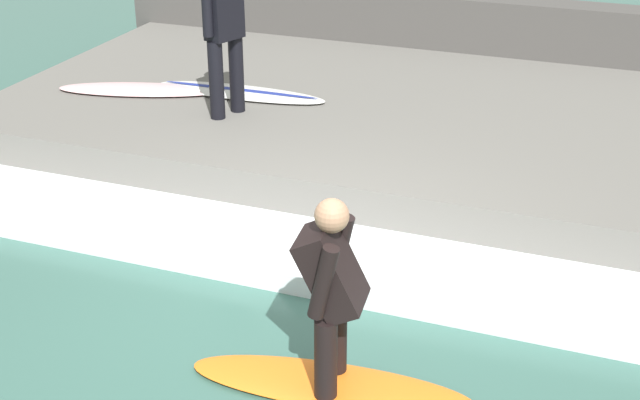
# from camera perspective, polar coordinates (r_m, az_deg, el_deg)

# --- Properties ---
(ground_plane) EXTENTS (28.00, 28.00, 0.00)m
(ground_plane) POSITION_cam_1_polar(r_m,az_deg,el_deg) (6.89, -1.96, -7.51)
(ground_plane) COLOR #386056
(concrete_ledge) EXTENTS (4.40, 9.05, 0.53)m
(concrete_ledge) POSITION_cam_1_polar(r_m,az_deg,el_deg) (9.77, 5.90, 4.47)
(concrete_ledge) COLOR #66635E
(concrete_ledge) RESTS_ON ground_plane
(back_wall) EXTENTS (0.50, 9.51, 1.21)m
(back_wall) POSITION_cam_1_polar(r_m,az_deg,el_deg) (11.94, 9.11, 9.93)
(back_wall) COLOR #474442
(back_wall) RESTS_ON ground_plane
(wave_foam_crest) EXTENTS (1.02, 8.60, 0.18)m
(wave_foam_crest) POSITION_cam_1_polar(r_m,az_deg,el_deg) (7.49, 0.39, -3.75)
(wave_foam_crest) COLOR silver
(wave_foam_crest) RESTS_ON ground_plane
(surfboard_riding) EXTENTS (0.72, 2.01, 0.06)m
(surfboard_riding) POSITION_cam_1_polar(r_m,az_deg,el_deg) (6.15, 0.69, -11.75)
(surfboard_riding) COLOR orange
(surfboard_riding) RESTS_ON ground_plane
(surfer_riding) EXTENTS (0.53, 0.49, 1.36)m
(surfer_riding) POSITION_cam_1_polar(r_m,az_deg,el_deg) (5.71, 0.73, -5.50)
(surfer_riding) COLOR black
(surfer_riding) RESTS_ON surfboard_riding
(surfer_waiting_near) EXTENTS (0.52, 0.34, 1.60)m
(surfer_waiting_near) POSITION_cam_1_polar(r_m,az_deg,el_deg) (9.20, -6.15, 10.77)
(surfer_waiting_near) COLOR black
(surfer_waiting_near) RESTS_ON concrete_ledge
(surfboard_waiting_near) EXTENTS (0.52, 2.02, 0.07)m
(surfboard_waiting_near) POSITION_cam_1_polar(r_m,az_deg,el_deg) (10.04, -5.13, 6.88)
(surfboard_waiting_near) COLOR white
(surfboard_waiting_near) RESTS_ON concrete_ledge
(surfboard_spare) EXTENTS (0.97, 1.90, 0.06)m
(surfboard_spare) POSITION_cam_1_polar(r_m,az_deg,el_deg) (10.30, -11.50, 6.95)
(surfboard_spare) COLOR beige
(surfboard_spare) RESTS_ON concrete_ledge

